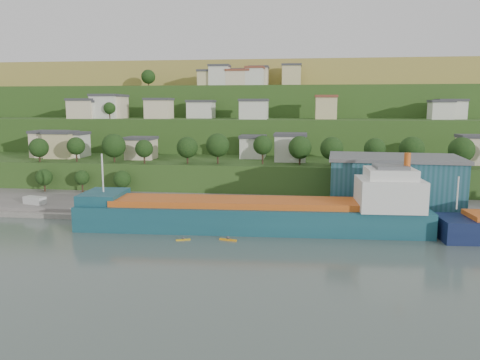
% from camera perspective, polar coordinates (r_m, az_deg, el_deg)
% --- Properties ---
extents(ground, '(500.00, 500.00, 0.00)m').
position_cam_1_polar(ground, '(94.50, -1.40, -7.49)').
color(ground, '#425049').
rests_on(ground, ground).
extents(quay, '(220.00, 26.00, 4.00)m').
position_cam_1_polar(quay, '(120.64, 10.16, -3.97)').
color(quay, slate).
rests_on(quay, ground).
extents(pebble_beach, '(40.00, 18.00, 2.40)m').
position_cam_1_polar(pebble_beach, '(133.93, -23.77, -3.31)').
color(pebble_beach, slate).
rests_on(pebble_beach, ground).
extents(hillside, '(360.00, 210.91, 96.00)m').
position_cam_1_polar(hillside, '(259.93, 4.40, 3.13)').
color(hillside, '#284719').
rests_on(hillside, ground).
extents(cargo_ship_near, '(76.26, 15.27, 19.48)m').
position_cam_1_polar(cargo_ship_near, '(102.39, 2.66, -4.39)').
color(cargo_ship_near, '#143F4D').
rests_on(cargo_ship_near, ground).
extents(warehouse, '(32.30, 21.20, 12.80)m').
position_cam_1_polar(warehouse, '(120.34, 18.20, -0.23)').
color(warehouse, '#1B4C53').
rests_on(warehouse, quay).
extents(caravan, '(6.21, 3.94, 2.69)m').
position_cam_1_polar(caravan, '(130.70, -23.74, -2.46)').
color(caravan, silver).
rests_on(caravan, pebble_beach).
extents(dinghy, '(4.35, 2.39, 0.82)m').
position_cam_1_polar(dinghy, '(121.48, -19.04, -3.46)').
color(dinghy, silver).
rests_on(dinghy, pebble_beach).
extents(kayak_orange, '(3.67, 1.42, 0.91)m').
position_cam_1_polar(kayak_orange, '(95.14, -1.48, -7.21)').
color(kayak_orange, orange).
rests_on(kayak_orange, ground).
extents(kayak_yellow, '(2.92, 1.52, 0.73)m').
position_cam_1_polar(kayak_yellow, '(95.88, -6.94, -7.18)').
color(kayak_yellow, gold).
rests_on(kayak_yellow, ground).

